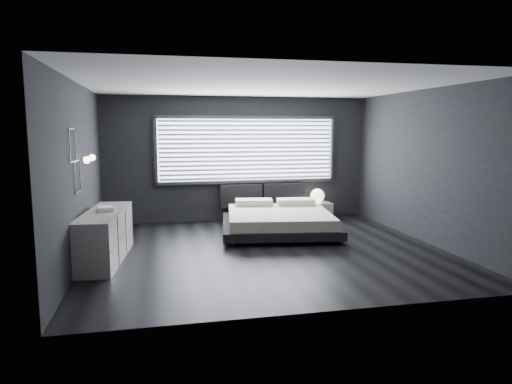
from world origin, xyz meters
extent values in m
plane|color=black|center=(0.00, 0.00, 0.00)|extent=(6.00, 6.00, 0.00)
plane|color=white|center=(0.00, 0.00, 2.80)|extent=(6.00, 6.00, 0.00)
cube|color=black|center=(0.00, 2.75, 1.40)|extent=(6.00, 0.04, 2.80)
cube|color=black|center=(0.00, -2.75, 1.40)|extent=(6.00, 0.04, 2.80)
cube|color=black|center=(-3.00, 0.00, 1.40)|extent=(0.04, 5.50, 2.80)
cube|color=black|center=(3.00, 0.00, 1.40)|extent=(0.04, 5.50, 2.80)
cube|color=white|center=(0.20, 2.73, 1.61)|extent=(4.00, 0.02, 1.38)
cube|color=#47474C|center=(-1.84, 2.70, 1.61)|extent=(0.06, 0.08, 1.48)
cube|color=#47474C|center=(2.24, 2.70, 1.61)|extent=(0.06, 0.08, 1.48)
cube|color=#47474C|center=(0.20, 2.70, 2.34)|extent=(4.14, 0.08, 0.06)
cube|color=#47474C|center=(0.20, 2.70, 0.88)|extent=(4.14, 0.08, 0.06)
cube|color=silver|center=(0.20, 2.67, 1.61)|extent=(3.94, 0.03, 1.32)
cube|color=black|center=(0.04, 2.64, 0.57)|extent=(0.96, 0.16, 0.52)
cube|color=black|center=(1.04, 2.64, 0.57)|extent=(0.96, 0.16, 0.52)
cylinder|color=silver|center=(-2.95, 0.05, 1.60)|extent=(0.10, 0.02, 0.02)
sphere|color=#FFE5B7|center=(-2.88, 0.05, 1.60)|extent=(0.11, 0.11, 0.11)
cylinder|color=silver|center=(-2.95, 0.65, 1.60)|extent=(0.10, 0.02, 0.02)
sphere|color=#FFE5B7|center=(-2.88, 0.65, 1.60)|extent=(0.11, 0.11, 0.11)
cube|color=#47474C|center=(-2.98, -0.55, 2.08)|extent=(0.01, 0.46, 0.02)
cube|color=#47474C|center=(-2.98, -0.55, 1.62)|extent=(0.01, 0.46, 0.02)
cube|color=#47474C|center=(-2.98, -0.32, 1.85)|extent=(0.01, 0.02, 0.46)
cube|color=#47474C|center=(-2.98, -0.78, 1.85)|extent=(0.01, 0.02, 0.46)
cube|color=#47474C|center=(-2.98, -0.30, 1.61)|extent=(0.01, 0.46, 0.02)
cube|color=#47474C|center=(-2.98, -0.30, 1.15)|extent=(0.01, 0.46, 0.02)
cube|color=#47474C|center=(-2.98, -0.07, 1.38)|extent=(0.01, 0.02, 0.46)
cube|color=#47474C|center=(-2.98, -0.53, 1.38)|extent=(0.01, 0.02, 0.46)
cube|color=black|center=(-0.54, 0.46, 0.04)|extent=(0.14, 0.14, 0.08)
cube|color=black|center=(1.36, 0.18, 0.04)|extent=(0.14, 0.14, 0.08)
cube|color=black|center=(-0.29, 2.17, 0.04)|extent=(0.14, 0.14, 0.08)
cube|color=black|center=(1.62, 1.88, 0.04)|extent=(0.14, 0.14, 0.08)
cube|color=black|center=(0.54, 1.17, 0.16)|extent=(2.51, 2.43, 0.16)
cube|color=beige|center=(0.54, 1.17, 0.34)|extent=(2.25, 2.25, 0.20)
cube|color=beige|center=(0.20, 2.02, 0.51)|extent=(0.84, 0.54, 0.13)
cube|color=beige|center=(1.10, 1.89, 0.51)|extent=(0.84, 0.54, 0.13)
cube|color=beige|center=(1.75, 2.46, 0.19)|extent=(0.73, 0.63, 0.39)
sphere|color=white|center=(1.80, 2.43, 0.55)|extent=(0.32, 0.32, 0.32)
cube|color=beige|center=(-2.65, -0.05, 0.39)|extent=(0.76, 2.02, 0.79)
cube|color=#47474C|center=(-2.37, -0.08, 0.39)|extent=(0.22, 1.94, 0.77)
cube|color=silver|center=(-2.64, 0.01, 0.81)|extent=(0.29, 0.36, 0.04)
cube|color=silver|center=(-2.63, -0.01, 0.85)|extent=(0.27, 0.34, 0.03)
camera|label=1|loc=(-1.80, -7.47, 2.09)|focal=32.00mm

